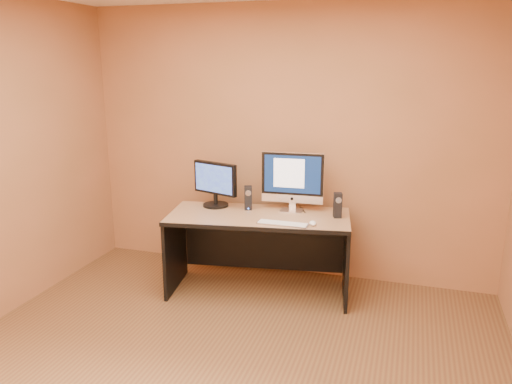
% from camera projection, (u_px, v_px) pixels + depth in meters
% --- Properties ---
extents(walls, '(4.00, 4.00, 2.60)m').
position_uv_depth(walls, '(204.00, 194.00, 2.95)').
color(walls, '#A96A44').
rests_on(walls, ground).
extents(desk, '(1.69, 0.94, 0.74)m').
position_uv_depth(desk, '(259.00, 254.00, 4.52)').
color(desk, '#A57852').
rests_on(desk, ground).
extents(imac, '(0.58, 0.25, 0.55)m').
position_uv_depth(imac, '(292.00, 182.00, 4.48)').
color(imac, silver).
rests_on(imac, desk).
extents(second_monitor, '(0.53, 0.37, 0.42)m').
position_uv_depth(second_monitor, '(215.00, 184.00, 4.65)').
color(second_monitor, black).
rests_on(second_monitor, desk).
extents(speaker_left, '(0.09, 0.09, 0.22)m').
position_uv_depth(speaker_left, '(248.00, 198.00, 4.57)').
color(speaker_left, black).
rests_on(speaker_left, desk).
extents(speaker_right, '(0.09, 0.09, 0.22)m').
position_uv_depth(speaker_right, '(338.00, 205.00, 4.34)').
color(speaker_right, black).
rests_on(speaker_right, desk).
extents(keyboard, '(0.43, 0.12, 0.02)m').
position_uv_depth(keyboard, '(282.00, 224.00, 4.16)').
color(keyboard, '#B9B8BD').
rests_on(keyboard, desk).
extents(mouse, '(0.09, 0.11, 0.04)m').
position_uv_depth(mouse, '(313.00, 223.00, 4.15)').
color(mouse, white).
rests_on(mouse, desk).
extents(cable_a, '(0.10, 0.20, 0.01)m').
position_uv_depth(cable_a, '(302.00, 209.00, 4.59)').
color(cable_a, black).
rests_on(cable_a, desk).
extents(cable_b, '(0.04, 0.18, 0.01)m').
position_uv_depth(cable_b, '(293.00, 208.00, 4.61)').
color(cable_b, black).
rests_on(cable_b, desk).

